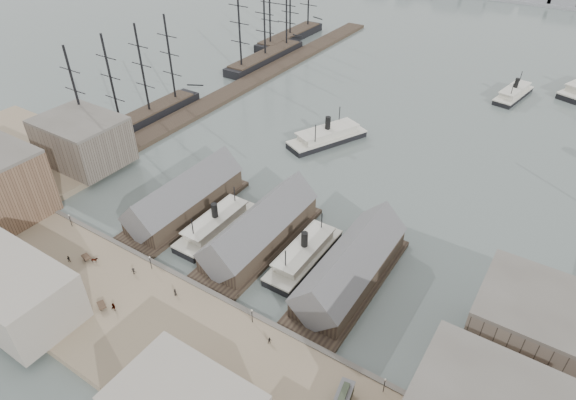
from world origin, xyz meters
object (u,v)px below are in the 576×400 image
Objects in this scene: horse_cart_center at (110,306)px; ferry_docked_west at (216,224)px; horse_cart_left at (93,259)px; horse_cart_right at (171,365)px.

ferry_docked_west is at bearing 23.41° from horse_cart_center.
horse_cart_center reaches higher than horse_cart_left.
horse_cart_left is 0.97× the size of horse_cart_center.
horse_cart_left is at bearing 50.39° from horse_cart_right.
ferry_docked_west is 31.77m from horse_cart_left.
horse_cart_center is 1.05× the size of horse_cart_right.
ferry_docked_west is 5.48× the size of horse_cart_left.
horse_cart_center is at bearing -105.02° from horse_cart_left.
horse_cart_center is (-0.24, -35.46, 0.63)m from ferry_docked_west.
horse_cart_right is at bearing -75.43° from horse_cart_center.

